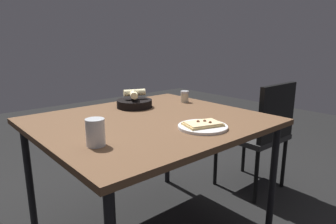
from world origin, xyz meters
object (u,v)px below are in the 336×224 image
at_px(dining_table, 150,128).
at_px(pizza_plate, 203,126).
at_px(chair_near, 261,129).
at_px(bread_basket, 134,102).
at_px(pepper_shaker, 185,97).
at_px(beer_glass, 96,134).

xyz_separation_m(dining_table, pizza_plate, (0.31, 0.09, 0.07)).
bearing_deg(chair_near, bread_basket, -113.25).
bearing_deg(dining_table, pepper_shaker, 113.00).
relative_size(dining_table, bread_basket, 5.25).
relative_size(dining_table, pepper_shaker, 14.99).
distance_m(bread_basket, beer_glass, 0.71).
bearing_deg(dining_table, pizza_plate, 15.59).
xyz_separation_m(beer_glass, pepper_shaker, (-0.39, 0.88, -0.02)).
bearing_deg(dining_table, beer_glass, -65.70).
xyz_separation_m(pepper_shaker, chair_near, (0.29, 0.53, -0.27)).
xyz_separation_m(pizza_plate, chair_near, (-0.22, 0.90, -0.25)).
bearing_deg(bread_basket, pizza_plate, -1.01).
relative_size(dining_table, chair_near, 1.38).
height_order(pizza_plate, chair_near, chair_near).
height_order(dining_table, pepper_shaker, pepper_shaker).
height_order(beer_glass, chair_near, chair_near).
relative_size(bread_basket, beer_glass, 1.98).
xyz_separation_m(dining_table, chair_near, (0.09, 0.99, -0.18)).
relative_size(dining_table, beer_glass, 10.41).
height_order(pizza_plate, pepper_shaker, pepper_shaker).
xyz_separation_m(pizza_plate, beer_glass, (-0.12, -0.52, 0.04)).
relative_size(pepper_shaker, chair_near, 0.09).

